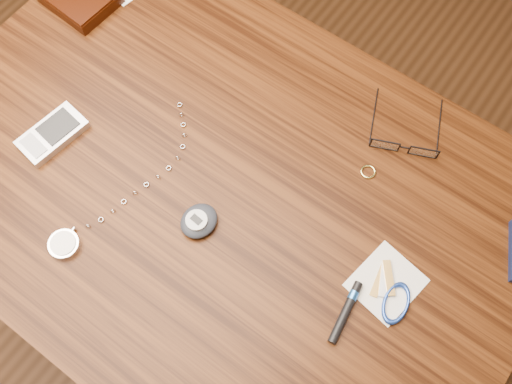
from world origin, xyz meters
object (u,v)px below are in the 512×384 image
(desk, at_px, (221,207))
(pedometer, at_px, (199,221))
(pocket_watch, at_px, (70,239))
(notepad_keys, at_px, (391,293))
(eyeglasses, at_px, (404,145))
(pda_phone, at_px, (52,134))

(desk, bearing_deg, pedometer, -74.49)
(pocket_watch, bearing_deg, notepad_keys, 26.32)
(eyeglasses, distance_m, pedometer, 0.35)
(pedometer, bearing_deg, desk, 105.51)
(pda_phone, bearing_deg, desk, 18.74)
(desk, height_order, pocket_watch, pocket_watch)
(desk, relative_size, pedometer, 15.54)
(pda_phone, bearing_deg, notepad_keys, 9.68)
(pocket_watch, xyz_separation_m, pedometer, (0.14, 0.14, 0.00))
(desk, xyz_separation_m, notepad_keys, (0.31, 0.01, 0.11))
(eyeglasses, bearing_deg, pedometer, -122.29)
(eyeglasses, bearing_deg, pda_phone, -146.24)
(pocket_watch, height_order, pedometer, pedometer)
(pocket_watch, bearing_deg, desk, 59.61)
(desk, xyz_separation_m, pocket_watch, (-0.12, -0.20, 0.11))
(pocket_watch, height_order, pda_phone, pda_phone)
(desk, height_order, pedometer, pedometer)
(eyeglasses, xyz_separation_m, notepad_keys, (0.11, -0.22, -0.01))
(eyeglasses, height_order, pda_phone, eyeglasses)
(eyeglasses, relative_size, pda_phone, 1.27)
(desk, relative_size, eyeglasses, 6.82)
(pda_phone, xyz_separation_m, pedometer, (0.28, 0.02, 0.00))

